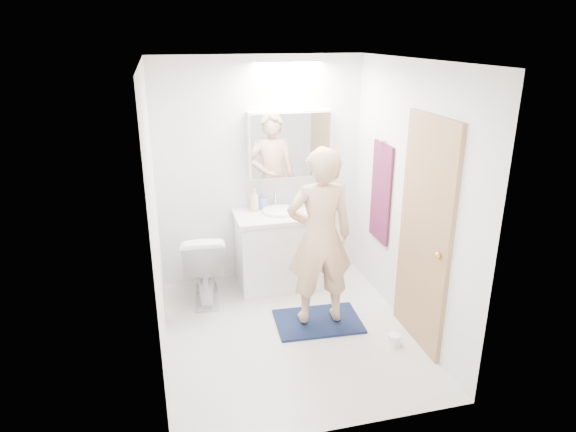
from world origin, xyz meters
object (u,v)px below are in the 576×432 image
object	(u,v)px
vanity_cabinet	(280,251)
toilet	(204,265)
toilet_paper_roll	(394,340)
person	(320,237)
medicine_cabinet	(290,144)
soap_bottle_a	(255,200)
soap_bottle_b	(262,201)
toothbrush_cup	(298,203)

from	to	relation	value
vanity_cabinet	toilet	xyz separation A→B (m)	(-0.83, -0.12, -0.01)
toilet_paper_roll	person	bearing A→B (deg)	136.58
person	toilet_paper_roll	bearing A→B (deg)	139.84
medicine_cabinet	toilet	xyz separation A→B (m)	(-0.98, -0.33, -1.12)
medicine_cabinet	toilet_paper_roll	world-z (taller)	medicine_cabinet
vanity_cabinet	toilet	bearing A→B (deg)	-172.09
medicine_cabinet	vanity_cabinet	bearing A→B (deg)	-126.10
person	toilet_paper_roll	size ratio (longest dim) A/B	15.06
soap_bottle_a	toilet_paper_roll	xyz separation A→B (m)	(0.94, -1.53, -0.89)
toilet	soap_bottle_b	distance (m)	0.91
toilet	soap_bottle_a	world-z (taller)	soap_bottle_a
soap_bottle_a	toothbrush_cup	distance (m)	0.49
soap_bottle_a	person	bearing A→B (deg)	-68.34
toilet	person	distance (m)	1.34
vanity_cabinet	soap_bottle_b	xyz separation A→B (m)	(-0.15, 0.18, 0.52)
vanity_cabinet	toothbrush_cup	world-z (taller)	toothbrush_cup
medicine_cabinet	toilet_paper_roll	bearing A→B (deg)	-70.87
soap_bottle_b	toilet_paper_roll	xyz separation A→B (m)	(0.86, -1.56, -0.86)
toilet	person	size ratio (longest dim) A/B	0.45
vanity_cabinet	toilet_paper_roll	world-z (taller)	vanity_cabinet
medicine_cabinet	toilet	distance (m)	1.53
person	soap_bottle_a	size ratio (longest dim) A/B	6.84
soap_bottle_a	vanity_cabinet	bearing A→B (deg)	-31.86
vanity_cabinet	person	world-z (taller)	person
toilet	toothbrush_cup	distance (m)	1.21
soap_bottle_a	toothbrush_cup	world-z (taller)	soap_bottle_a
toilet	toothbrush_cup	xyz separation A→B (m)	(1.07, 0.28, 0.49)
person	toilet_paper_roll	xyz separation A→B (m)	(0.54, -0.51, -0.83)
vanity_cabinet	medicine_cabinet	size ratio (longest dim) A/B	1.02
soap_bottle_a	toilet_paper_roll	size ratio (longest dim) A/B	2.20
vanity_cabinet	soap_bottle_b	size ratio (longest dim) A/B	4.89
toilet	soap_bottle_b	bearing A→B (deg)	-152.13
toothbrush_cup	toilet_paper_roll	distance (m)	1.80
toothbrush_cup	person	bearing A→B (deg)	-94.51
soap_bottle_b	toothbrush_cup	bearing A→B (deg)	-2.91
medicine_cabinet	soap_bottle_b	distance (m)	0.66
medicine_cabinet	toilet_paper_roll	xyz separation A→B (m)	(0.55, -1.59, -1.45)
vanity_cabinet	soap_bottle_b	distance (m)	0.57
soap_bottle_b	toothbrush_cup	world-z (taller)	soap_bottle_b
person	soap_bottle_a	distance (m)	1.09
person	toilet_paper_roll	distance (m)	1.11
vanity_cabinet	soap_bottle_a	xyz separation A→B (m)	(-0.24, 0.15, 0.55)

